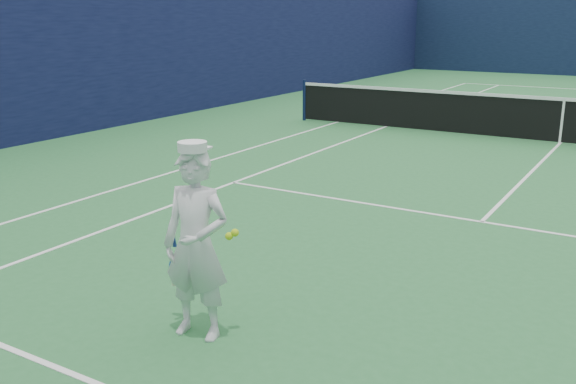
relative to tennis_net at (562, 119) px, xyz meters
name	(u,v)px	position (x,y,z in m)	size (l,w,h in m)	color
ground	(559,144)	(0.00, 0.00, -0.55)	(80.00, 80.00, 0.00)	#286B36
court_markings	(559,144)	(0.00, 0.00, -0.55)	(11.03, 23.83, 0.01)	white
windscreen_fence	(570,50)	(0.00, 0.00, 1.45)	(20.12, 36.12, 4.00)	#0E1835
tennis_net	(562,119)	(0.00, 0.00, 0.00)	(12.88, 0.09, 1.07)	#141E4C
tennis_player	(196,244)	(-1.28, -10.85, 0.28)	(0.79, 0.48, 1.71)	white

